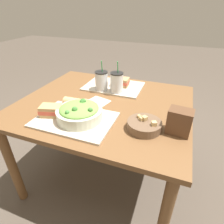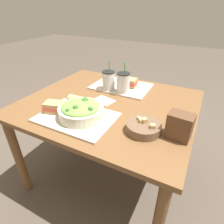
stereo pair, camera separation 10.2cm
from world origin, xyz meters
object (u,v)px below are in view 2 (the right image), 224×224
object	(u,v)px
sandwich_far	(128,82)
drink_cup_red	(123,83)
sandwich_near	(55,107)
baguette_near	(81,101)
soup_bowl	(144,127)
chip_bag	(180,126)
drink_cup_dark	(109,81)
salad_bowl	(81,110)
napkin_folded	(104,100)

from	to	relation	value
sandwich_far	drink_cup_red	distance (m)	0.13
sandwich_near	baguette_near	bearing A→B (deg)	38.56
drink_cup_red	soup_bowl	bearing A→B (deg)	-52.62
soup_bowl	chip_bag	distance (m)	0.18
drink_cup_dark	drink_cup_red	world-z (taller)	drink_cup_red
drink_cup_dark	soup_bowl	bearing A→B (deg)	-42.77
sandwich_far	drink_cup_dark	world-z (taller)	drink_cup_dark
drink_cup_dark	sandwich_far	bearing A→B (deg)	47.78
salad_bowl	sandwich_near	size ratio (longest dim) A/B	1.79
chip_bag	napkin_folded	bearing A→B (deg)	167.34
sandwich_far	drink_cup_dark	size ratio (longest dim) A/B	0.60
salad_bowl	drink_cup_red	size ratio (longest dim) A/B	1.14
soup_bowl	chip_bag	world-z (taller)	chip_bag
drink_cup_red	chip_bag	xyz separation A→B (m)	(0.47, -0.35, -0.01)
sandwich_far	napkin_folded	world-z (taller)	sandwich_far
salad_bowl	chip_bag	distance (m)	0.54
baguette_near	sandwich_near	bearing A→B (deg)	142.68
sandwich_near	drink_cup_red	size ratio (longest dim) A/B	0.64
drink_cup_dark	drink_cup_red	xyz separation A→B (m)	(0.12, -0.00, 0.00)
baguette_near	sandwich_far	size ratio (longest dim) A/B	1.32
drink_cup_dark	chip_bag	xyz separation A→B (m)	(0.59, -0.35, -0.01)
sandwich_far	chip_bag	distance (m)	0.67
sandwich_far	chip_bag	bearing A→B (deg)	-46.75
napkin_folded	sandwich_near	bearing A→B (deg)	-122.22
baguette_near	napkin_folded	distance (m)	0.18
drink_cup_dark	salad_bowl	bearing A→B (deg)	-83.47
sandwich_near	chip_bag	size ratio (longest dim) A/B	1.07
baguette_near	napkin_folded	xyz separation A→B (m)	(0.08, 0.15, -0.04)
napkin_folded	drink_cup_red	bearing A→B (deg)	67.98
sandwich_near	baguette_near	size ratio (longest dim) A/B	0.82
drink_cup_dark	drink_cup_red	distance (m)	0.12
drink_cup_red	sandwich_near	bearing A→B (deg)	-118.65
baguette_near	chip_bag	xyz separation A→B (m)	(0.62, -0.03, 0.03)
salad_bowl	drink_cup_dark	xyz separation A→B (m)	(-0.05, 0.43, 0.02)
baguette_near	drink_cup_dark	distance (m)	0.32
soup_bowl	baguette_near	bearing A→B (deg)	171.64
baguette_near	drink_cup_dark	xyz separation A→B (m)	(0.03, 0.32, 0.04)
soup_bowl	drink_cup_dark	bearing A→B (deg)	137.23
soup_bowl	chip_bag	xyz separation A→B (m)	(0.17, 0.03, 0.04)
baguette_near	chip_bag	distance (m)	0.62
baguette_near	soup_bowl	bearing A→B (deg)	-100.15
soup_bowl	sandwich_far	size ratio (longest dim) A/B	1.38
soup_bowl	baguette_near	world-z (taller)	baguette_near
salad_bowl	soup_bowl	bearing A→B (deg)	7.01
drink_cup_dark	napkin_folded	bearing A→B (deg)	-72.42
salad_bowl	drink_cup_red	world-z (taller)	drink_cup_red
soup_bowl	drink_cup_red	bearing A→B (deg)	127.38
baguette_near	drink_cup_dark	bearing A→B (deg)	-7.10
baguette_near	chip_bag	size ratio (longest dim) A/B	1.30
salad_bowl	drink_cup_red	distance (m)	0.44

